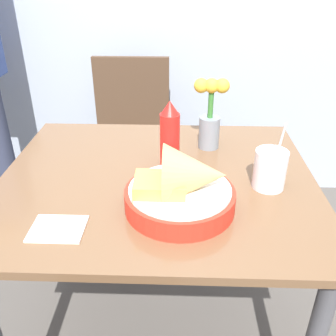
{
  "coord_description": "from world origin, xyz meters",
  "views": [
    {
      "loc": [
        0.07,
        -1.01,
        1.33
      ],
      "look_at": [
        0.04,
        -0.05,
        0.79
      ],
      "focal_mm": 40.0,
      "sensor_mm": 36.0,
      "label": 1
    }
  ],
  "objects_px": {
    "chair_far_window": "(131,130)",
    "ketchup_bottle": "(170,136)",
    "drink_cup": "(270,170)",
    "food_basket": "(185,188)",
    "flower_vase": "(210,115)"
  },
  "relations": [
    {
      "from": "chair_far_window",
      "to": "ketchup_bottle",
      "type": "relative_size",
      "value": 4.0
    },
    {
      "from": "chair_far_window",
      "to": "drink_cup",
      "type": "xyz_separation_m",
      "value": [
        0.53,
        -0.88,
        0.26
      ]
    },
    {
      "from": "chair_far_window",
      "to": "food_basket",
      "type": "xyz_separation_m",
      "value": [
        0.28,
        -1.01,
        0.27
      ]
    },
    {
      "from": "chair_far_window",
      "to": "flower_vase",
      "type": "bearing_deg",
      "value": -59.35
    },
    {
      "from": "chair_far_window",
      "to": "drink_cup",
      "type": "distance_m",
      "value": 1.06
    },
    {
      "from": "food_basket",
      "to": "flower_vase",
      "type": "xyz_separation_m",
      "value": [
        0.09,
        0.39,
        0.06
      ]
    },
    {
      "from": "ketchup_bottle",
      "to": "flower_vase",
      "type": "xyz_separation_m",
      "value": [
        0.14,
        0.15,
        0.02
      ]
    },
    {
      "from": "chair_far_window",
      "to": "food_basket",
      "type": "bearing_deg",
      "value": -74.57
    },
    {
      "from": "ketchup_bottle",
      "to": "flower_vase",
      "type": "relative_size",
      "value": 0.89
    },
    {
      "from": "food_basket",
      "to": "drink_cup",
      "type": "relative_size",
      "value": 1.38
    },
    {
      "from": "drink_cup",
      "to": "flower_vase",
      "type": "distance_m",
      "value": 0.32
    },
    {
      "from": "chair_far_window",
      "to": "ketchup_bottle",
      "type": "height_order",
      "value": "ketchup_bottle"
    },
    {
      "from": "drink_cup",
      "to": "flower_vase",
      "type": "relative_size",
      "value": 0.86
    },
    {
      "from": "flower_vase",
      "to": "ketchup_bottle",
      "type": "bearing_deg",
      "value": -132.77
    },
    {
      "from": "flower_vase",
      "to": "chair_far_window",
      "type": "bearing_deg",
      "value": 120.65
    }
  ]
}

